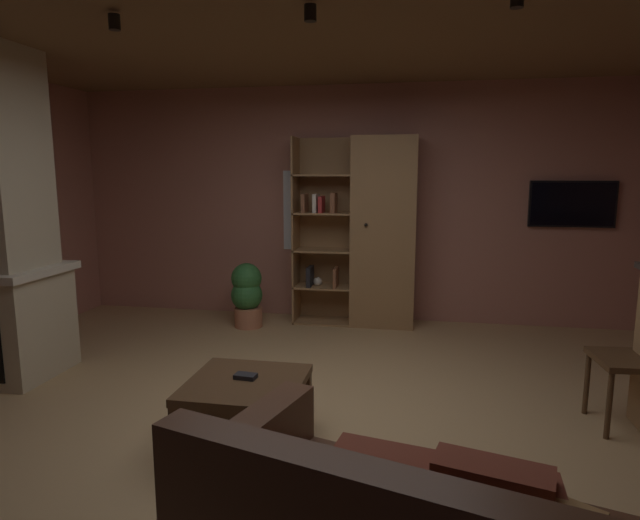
{
  "coord_description": "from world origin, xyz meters",
  "views": [
    {
      "loc": [
        0.66,
        -3.26,
        1.66
      ],
      "look_at": [
        0.0,
        0.4,
        1.05
      ],
      "focal_mm": 29.81,
      "sensor_mm": 36.0,
      "label": 1
    }
  ],
  "objects_px": {
    "bookshelf_cabinet": "(375,233)",
    "wall_mounted_tv": "(572,204)",
    "table_book_0": "(246,376)",
    "coffee_table": "(246,393)",
    "potted_floor_plant": "(247,293)"
  },
  "relations": [
    {
      "from": "coffee_table",
      "to": "wall_mounted_tv",
      "type": "xyz_separation_m",
      "value": [
        2.6,
        3.01,
        1.01
      ]
    },
    {
      "from": "bookshelf_cabinet",
      "to": "potted_floor_plant",
      "type": "distance_m",
      "value": 1.54
    },
    {
      "from": "bookshelf_cabinet",
      "to": "wall_mounted_tv",
      "type": "bearing_deg",
      "value": 5.91
    },
    {
      "from": "bookshelf_cabinet",
      "to": "table_book_0",
      "type": "xyz_separation_m",
      "value": [
        -0.57,
        -2.76,
        -0.59
      ]
    },
    {
      "from": "bookshelf_cabinet",
      "to": "wall_mounted_tv",
      "type": "xyz_separation_m",
      "value": [
        2.04,
        0.21,
        0.33
      ]
    },
    {
      "from": "bookshelf_cabinet",
      "to": "coffee_table",
      "type": "bearing_deg",
      "value": -101.36
    },
    {
      "from": "table_book_0",
      "to": "coffee_table",
      "type": "bearing_deg",
      "value": -72.75
    },
    {
      "from": "bookshelf_cabinet",
      "to": "table_book_0",
      "type": "distance_m",
      "value": 2.88
    },
    {
      "from": "coffee_table",
      "to": "potted_floor_plant",
      "type": "bearing_deg",
      "value": 107.82
    },
    {
      "from": "coffee_table",
      "to": "table_book_0",
      "type": "height_order",
      "value": "table_book_0"
    },
    {
      "from": "table_book_0",
      "to": "potted_floor_plant",
      "type": "height_order",
      "value": "potted_floor_plant"
    },
    {
      "from": "bookshelf_cabinet",
      "to": "coffee_table",
      "type": "relative_size",
      "value": 2.93
    },
    {
      "from": "potted_floor_plant",
      "to": "table_book_0",
      "type": "bearing_deg",
      "value": -72.17
    },
    {
      "from": "bookshelf_cabinet",
      "to": "wall_mounted_tv",
      "type": "height_order",
      "value": "bookshelf_cabinet"
    },
    {
      "from": "coffee_table",
      "to": "table_book_0",
      "type": "distance_m",
      "value": 0.1
    }
  ]
}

